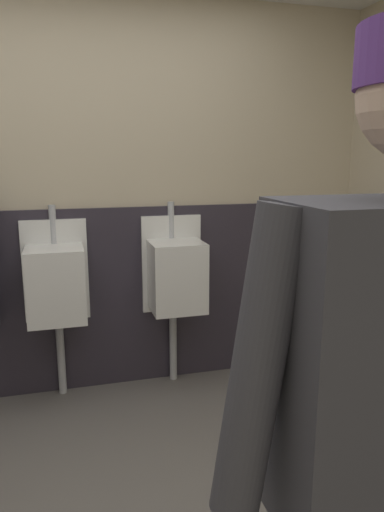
% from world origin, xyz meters
% --- Properties ---
extents(wall_back, '(4.43, 0.12, 2.51)m').
position_xyz_m(wall_back, '(0.00, 1.63, 1.25)').
color(wall_back, beige).
rests_on(wall_back, ground_plane).
extents(wainscot_band_back, '(3.83, 0.03, 1.21)m').
position_xyz_m(wainscot_band_back, '(0.00, 1.56, 0.60)').
color(wainscot_band_back, '#2D2833').
rests_on(wainscot_band_back, ground_plane).
extents(urinal_middle, '(0.40, 0.34, 1.24)m').
position_xyz_m(urinal_middle, '(-0.18, 1.41, 0.78)').
color(urinal_middle, white).
rests_on(urinal_middle, ground_plane).
extents(urinal_right, '(0.40, 0.34, 1.24)m').
position_xyz_m(urinal_right, '(0.57, 1.41, 0.78)').
color(urinal_right, white).
rests_on(urinal_right, ground_plane).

